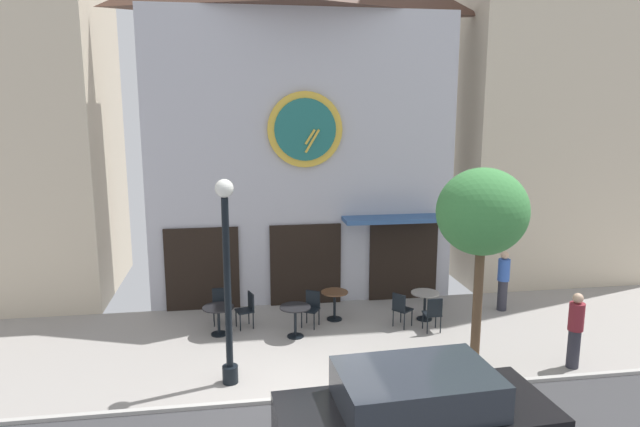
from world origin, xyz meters
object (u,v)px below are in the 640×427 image
Objects in this scene: cafe_table_center_right at (425,300)px; cafe_chair_mid_row at (220,303)px; cafe_table_center at (335,300)px; cafe_chair_outer at (433,312)px; cafe_chair_by_entrance at (312,306)px; parked_car_black at (415,418)px; pedestrian_maroon at (575,329)px; pedestrian_blue at (503,280)px; cafe_table_leftmost at (219,314)px; cafe_chair_facing_wall at (247,307)px; cafe_table_near_door at (295,315)px; street_lamp at (227,283)px; street_tree at (482,213)px; cafe_chair_left_end at (401,307)px.

cafe_chair_mid_row reaches higher than cafe_table_center_right.
cafe_chair_outer is (2.27, -1.19, -0.02)m from cafe_table_center.
cafe_chair_by_entrance is 1.00× the size of cafe_chair_outer.
cafe_table_center_right is at bearing 69.22° from parked_car_black.
pedestrian_maroon and pedestrian_blue have the same top height.
pedestrian_maroon is at bearing -21.32° from cafe_table_leftmost.
cafe_chair_by_entrance is 1.00× the size of cafe_chair_facing_wall.
cafe_table_center is at bearing 10.07° from cafe_table_leftmost.
parked_car_black is (0.82, -5.79, 0.23)m from cafe_chair_by_entrance.
cafe_table_near_door is at bearing -140.18° from cafe_table_center.
pedestrian_maroon is (5.23, -3.18, 0.33)m from cafe_chair_by_entrance.
cafe_table_near_door is (1.56, 2.08, -1.56)m from street_lamp.
cafe_chair_outer is 4.66m from cafe_chair_facing_wall.
parked_car_black is at bearing -88.42° from cafe_table_center.
pedestrian_blue is (7.67, 0.52, 0.33)m from cafe_table_leftmost.
street_lamp reaches higher than pedestrian_maroon.
parked_car_black is (-2.10, -4.90, 0.23)m from cafe_chair_outer.
street_tree is 4.60m from parked_car_black.
cafe_chair_outer is (5.25, -0.66, -0.00)m from cafe_table_leftmost.
cafe_table_center is 0.86× the size of cafe_chair_outer.
cafe_table_center is 0.86× the size of cafe_chair_left_end.
street_tree is 3.28m from pedestrian_maroon.
cafe_table_leftmost is 0.86× the size of cafe_chair_by_entrance.
pedestrian_maroon is 3.47m from pedestrian_blue.
pedestrian_maroon is at bearing -23.85° from cafe_table_near_door.
cafe_chair_left_end is at bearing -25.68° from cafe_table_center.
cafe_table_leftmost is at bearing 167.08° from cafe_table_near_door.
cafe_table_center_right is 0.84m from cafe_chair_outer.
pedestrian_blue reaches higher than cafe_chair_left_end.
cafe_chair_by_entrance is at bearing 53.00° from cafe_table_near_door.
cafe_chair_left_end is at bearing -166.54° from pedestrian_blue.
cafe_chair_by_entrance is (-0.65, -0.30, -0.02)m from cafe_table_center.
cafe_table_near_door is at bearing 53.07° from street_lamp.
cafe_table_near_door is at bearing -127.00° from cafe_chair_by_entrance.
cafe_table_center_right is 3.85m from pedestrian_maroon.
cafe_chair_facing_wall is at bearing -31.26° from cafe_chair_mid_row.
parked_car_black reaches higher than cafe_table_near_door.
cafe_table_near_door is 1.04× the size of cafe_table_center_right.
cafe_chair_outer is (-0.23, 1.93, -2.85)m from street_tree.
cafe_chair_outer is (4.97, 1.84, -1.59)m from street_lamp.
cafe_chair_mid_row is (-1.82, 1.22, -0.04)m from cafe_table_near_door.
cafe_chair_by_entrance is at bearing -5.07° from cafe_chair_facing_wall.
parked_car_black is at bearing -63.77° from cafe_chair_mid_row.
cafe_chair_left_end is at bearing 137.79° from pedestrian_maroon.
cafe_chair_by_entrance is 5.36m from pedestrian_blue.
cafe_chair_by_entrance is at bearing 98.06° from parked_car_black.
pedestrian_maroon is at bearing -91.84° from pedestrian_blue.
cafe_table_leftmost is at bearing 154.73° from street_tree.
pedestrian_blue is at bearing 22.23° from street_lamp.
cafe_table_leftmost is 0.80m from cafe_chair_facing_wall.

